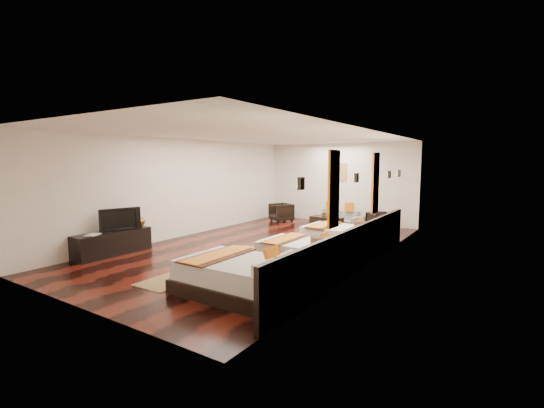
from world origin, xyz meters
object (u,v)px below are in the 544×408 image
Objects in this scene: tv at (119,219)px; table_plant at (324,212)px; book at (87,235)px; nightstand_a at (317,269)px; armchair_right at (380,222)px; coffee_table at (326,223)px; bed_far at (344,236)px; sofa at (339,218)px; tv_console at (113,243)px; armchair_left at (281,212)px; figurine at (138,220)px; bed_mid at (307,253)px; bed_near at (247,277)px; nightstand_b at (359,246)px.

tv is 6.24m from table_plant.
nightstand_a is at bearing 14.00° from book.
coffee_table is at bearing 149.55° from armchair_right.
bed_far is 3.40m from sofa.
nightstand_a reaches higher than tv_console.
armchair_left is 3.63m from armchair_right.
book is (-4.95, -1.23, 0.26)m from nightstand_a.
tv reaches higher than armchair_right.
figurine reaches higher than table_plant.
nightstand_a is 1.19× the size of armchair_left.
sofa is at bearing 105.60° from bed_mid.
bed_mid is 1.18× the size of sofa.
sofa is at bearing -5.67° from tv.
tv is 0.94× the size of coffee_table.
bed_far is at bearing -54.90° from coffee_table.
figurine reaches higher than bed_far.
bed_mid is at bearing -53.21° from tv.
nightstand_a is at bearing -128.54° from armchair_right.
nightstand_a is 2.63× the size of book.
tv_console is 0.57m from tv.
book is (-4.19, -2.28, 0.31)m from bed_mid.
bed_mid is at bearing 125.63° from nightstand_a.
tv is at bearing -101.33° from sofa.
figurine is 0.22× the size of sofa.
bed_near is at bearing -5.40° from tv_console.
tv_console is (-4.20, 0.40, -0.02)m from bed_near.
tv is 2.86× the size of book.
armchair_left is 0.72× the size of coffee_table.
nightstand_b is at bearing -54.23° from coffee_table.
bed_mid is 2.03m from bed_far.
bed_near is at bearing -76.88° from coffee_table.
tv_console reaches higher than sofa.
sofa is at bearing 45.55° from armchair_left.
nightstand_b is at bearing -50.93° from sofa.
armchair_right is 1.76m from table_plant.
armchair_left reaches higher than book.
armchair_right is (0.17, 6.54, 0.02)m from bed_near.
coffee_table is 0.35m from table_plant.
coffee_table is at bearing 61.20° from figurine.
nightstand_b is at bearing -53.49° from table_plant.
tv is at bearing 71.99° from tv_console.
nightstand_b is 0.91× the size of tv.
figurine is at bearing 90.00° from book.
table_plant is (-1.54, 4.13, 0.27)m from bed_mid.
bed_near is at bearing -89.96° from bed_far.
bed_mid is 1.28m from nightstand_b.
figurine reaches higher than bed_mid.
bed_mid is (-0.00, 2.08, -0.04)m from bed_near.
tv is (-4.15, -3.56, 0.56)m from bed_far.
bed_mid is at bearing -70.64° from coffee_table.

